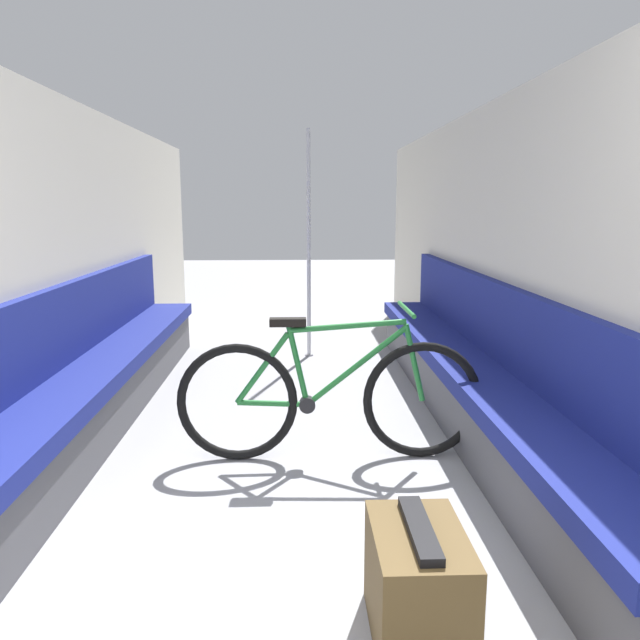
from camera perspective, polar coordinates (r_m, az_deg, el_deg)
wall_left at (r=4.20m, az=-23.69°, el=4.63°), size 0.10×8.82×2.11m
wall_right at (r=4.15m, az=17.26°, el=4.98°), size 0.10×8.82×2.11m
bench_seat_row_left at (r=4.19m, az=-20.24°, el=-5.60°), size 0.43×4.75×0.94m
bench_seat_row_right at (r=4.15m, az=13.91°, el=-5.42°), size 0.43×4.75×0.94m
bicycle at (r=3.52m, az=0.91°, el=-7.09°), size 1.71×0.46×0.87m
grab_pole_near at (r=5.81m, az=-1.04°, el=6.54°), size 0.08×0.08×2.09m
luggage_bag at (r=2.26m, az=8.94°, el=-22.76°), size 0.30×0.47×0.40m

